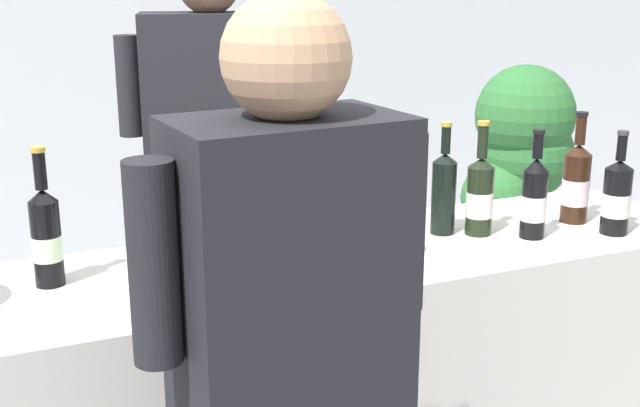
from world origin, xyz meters
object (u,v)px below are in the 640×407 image
Objects in this scene: wine_bottle_11 at (617,197)px; wine_bottle_3 at (444,191)px; wine_bottle_1 at (534,198)px; wine_bottle_9 at (480,195)px; wine_bottle_8 at (359,193)px; wine_glass at (399,212)px; wine_bottle_4 at (576,183)px; person_server at (217,220)px; wine_bottle_0 at (168,229)px; wine_bottle_5 at (46,236)px; wine_bottle_7 at (264,214)px; wine_bottle_6 at (310,214)px; wine_bottle_10 at (312,208)px; wine_bottle_2 at (341,228)px; potted_shrub at (518,169)px.

wine_bottle_3 is at bearing 156.20° from wine_bottle_11.
wine_bottle_9 is at bearing 145.63° from wine_bottle_1.
wine_bottle_8 is 0.25m from wine_glass.
person_server is at bearing 144.78° from wine_bottle_4.
wine_bottle_0 is 0.97× the size of wine_bottle_9.
wine_bottle_5 is 0.56m from wine_bottle_7.
wine_bottle_1 is 0.94× the size of wine_bottle_6.
wine_bottle_1 is at bearing -160.60° from wine_bottle_4.
wine_bottle_10 is 1.63× the size of wine_glass.
wine_bottle_2 is at bearing -177.42° from wine_bottle_1.
wine_bottle_9 is 1.75× the size of wine_glass.
person_server reaches higher than wine_bottle_2.
wine_bottle_9 is at bearing 178.38° from wine_bottle_4.
wine_bottle_8 is (0.60, 0.12, 0.00)m from wine_bottle_0.
wine_bottle_9 is (0.31, -0.17, 0.00)m from wine_bottle_8.
wine_bottle_2 is at bearing -21.42° from wine_bottle_0.
wine_bottle_5 is at bearing 173.63° from wine_bottle_0.
wine_bottle_2 is at bearing -170.61° from wine_glass.
wine_bottle_5 is 0.90m from wine_glass.
wine_bottle_7 is (-0.14, 0.20, -0.00)m from wine_bottle_2.
wine_bottle_4 is 0.15m from wine_bottle_11.
wine_bottle_6 is 1.76× the size of wine_glass.
wine_bottle_2 is 0.87m from wine_bottle_11.
person_server is (-0.06, 0.67, -0.20)m from wine_bottle_6.
wine_bottle_5 reaches higher than wine_bottle_1.
wine_bottle_5 reaches higher than wine_bottle_7.
wine_bottle_2 is at bearing -54.91° from wine_bottle_7.
person_server is at bearing 97.94° from wine_bottle_2.
wine_bottle_9 is at bearing 157.71° from wine_bottle_11.
potted_shrub is at bearing 48.64° from wine_bottle_9.
wine_glass is at bearing -173.58° from wine_bottle_4.
potted_shrub reaches higher than wine_bottle_9.
wine_bottle_7 is at bearing 166.88° from wine_bottle_11.
wine_bottle_5 is 0.20× the size of person_server.
wine_bottle_0 reaches higher than wine_bottle_11.
person_server is (0.30, 0.61, -0.19)m from wine_bottle_0.
wine_bottle_10 is (0.41, 0.03, 0.00)m from wine_bottle_0.
wine_bottle_11 is at bearing -5.67° from wine_glass.
wine_glass is at bearing -91.18° from wine_bottle_8.
person_server reaches higher than wine_bottle_10.
wine_bottle_8 is at bearing 164.81° from wine_bottle_4.
wine_bottle_3 is 0.41m from wine_bottle_10.
wine_bottle_7 is at bearing 176.78° from wine_bottle_3.
wine_bottle_4 is 0.20× the size of person_server.
wine_bottle_9 is 1.56m from potted_shrub.
wine_bottle_10 is 0.62m from person_server.
wine_bottle_11 is at bearing -8.62° from wine_bottle_6.
wine_bottle_3 is at bearing -49.73° from person_server.
wine_bottle_1 is at bearing -12.47° from wine_bottle_7.
wine_bottle_3 is 0.99× the size of wine_bottle_9.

